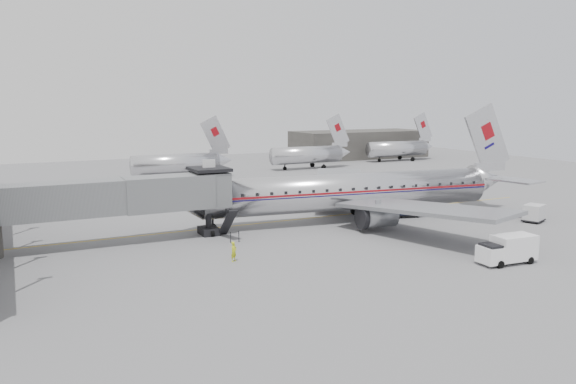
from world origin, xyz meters
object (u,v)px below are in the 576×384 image
at_px(baggage_cart_white, 534,213).
at_px(ramp_worker, 234,252).
at_px(airliner, 356,191).
at_px(baggage_cart_navy, 408,208).
at_px(service_van, 508,249).

bearing_deg(baggage_cart_white, ramp_worker, 158.20).
bearing_deg(ramp_worker, airliner, -4.11).
bearing_deg(ramp_worker, baggage_cart_white, -31.76).
relative_size(baggage_cart_navy, baggage_cart_white, 1.00).
bearing_deg(airliner, baggage_cart_navy, -0.95).
xyz_separation_m(airliner, baggage_cart_navy, (6.22, -0.90, -2.15)).
bearing_deg(airliner, service_van, -77.60).
height_order(baggage_cart_navy, ramp_worker, baggage_cart_navy).
bearing_deg(baggage_cart_white, baggage_cart_navy, 119.38).
bearing_deg(airliner, ramp_worker, -145.35).
bearing_deg(service_van, ramp_worker, 156.33).
bearing_deg(service_van, baggage_cart_white, 38.21).
bearing_deg(airliner, baggage_cart_white, -21.84).
relative_size(airliner, baggage_cart_white, 13.80).
bearing_deg(baggage_cart_white, airliner, 129.35).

